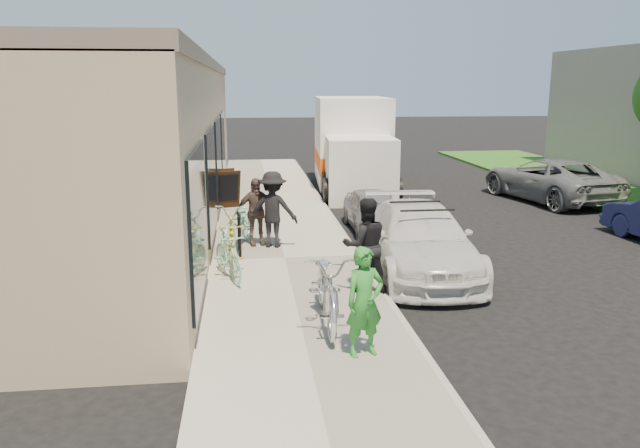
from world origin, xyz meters
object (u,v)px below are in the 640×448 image
tandem_bike (328,286)px  cruiser_bike_b (239,224)px  bystander_a (273,209)px  sedan_silver (374,210)px  sandwich_board (227,188)px  cruiser_bike_a (228,255)px  moving_truck (353,149)px  woman_rider (365,302)px  bike_rack (239,230)px  bystander_b (255,212)px  far_car_gray (549,179)px  sedan_white (419,240)px  man_standing (365,245)px  cruiser_bike_c (232,245)px

tandem_bike → cruiser_bike_b: tandem_bike is taller
bystander_a → sedan_silver: bearing=-130.7°
sandwich_board → bystander_a: bystander_a is taller
sedan_silver → cruiser_bike_a: sedan_silver is taller
sandwich_board → moving_truck: size_ratio=0.16×
sedan_silver → woman_rider: woman_rider is taller
bike_rack → sedan_silver: size_ratio=0.27×
woman_rider → bystander_b: (-1.28, 5.92, 0.02)m
sandwich_board → far_car_gray: (10.06, 0.66, -0.02)m
woman_rider → sandwich_board: bearing=84.0°
bike_rack → sedan_white: size_ratio=0.18×
sandwich_board → bystander_a: 4.75m
sedan_white → tandem_bike: sedan_white is taller
sandwich_board → cruiser_bike_b: 4.59m
moving_truck → man_standing: bearing=-94.6°
cruiser_bike_c → bystander_a: bearing=60.2°
sandwich_board → bystander_a: bearing=-94.7°
cruiser_bike_b → far_car_gray: bearing=44.1°
tandem_bike → sedan_silver: bearing=74.1°
bike_rack → bystander_a: size_ratio=0.51×
cruiser_bike_a → bystander_a: (0.92, 2.21, 0.38)m
sandwich_board → tandem_bike: 9.32m
man_standing → cruiser_bike_a: (-2.33, 0.97, -0.37)m
sandwich_board → man_standing: 8.19m
moving_truck → cruiser_bike_a: (-4.11, -10.54, -0.81)m
moving_truck → cruiser_bike_c: bearing=-107.9°
sandwich_board → sedan_white: sedan_white is taller
cruiser_bike_a → cruiser_bike_b: bearing=66.8°
tandem_bike → bystander_b: (-0.96, 4.75, 0.17)m
cruiser_bike_b → man_standing: bearing=-40.4°
tandem_bike → cruiser_bike_c: (-1.45, 2.90, -0.08)m
moving_truck → woman_rider: bearing=-95.0°
cruiser_bike_c → woman_rider: bearing=-68.8°
cruiser_bike_b → bystander_b: size_ratio=1.29×
sedan_silver → bystander_b: bearing=-151.4°
sandwich_board → man_standing: bearing=-90.2°
moving_truck → man_standing: (-1.78, -11.51, -0.44)m
moving_truck → cruiser_bike_b: size_ratio=3.41×
woman_rider → cruiser_bike_a: woman_rider is taller
sedan_white → tandem_bike: 3.56m
moving_truck → bystander_a: (-3.19, -8.33, -0.43)m
sandwich_board → moving_truck: bearing=22.9°
moving_truck → woman_rider: 14.24m
sandwich_board → bystander_a: (1.10, -4.61, 0.28)m
bike_rack → bystander_b: 0.80m
sedan_white → woman_rider: woman_rider is taller
bike_rack → man_standing: size_ratio=0.51×
sedan_silver → bystander_b: 3.41m
far_car_gray → sedan_white: bearing=37.6°
cruiser_bike_b → bystander_a: bearing=13.6°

